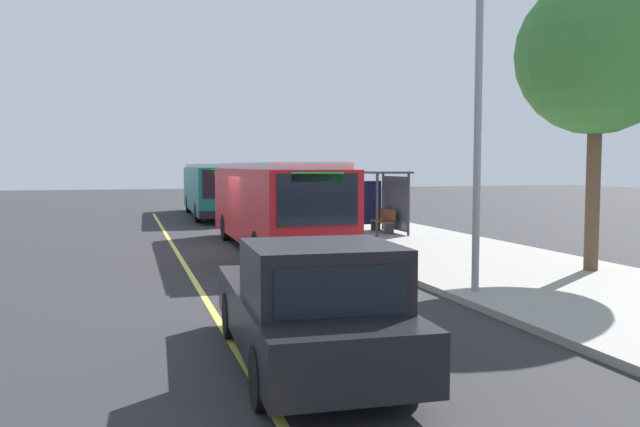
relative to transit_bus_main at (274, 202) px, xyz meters
The scene contains 11 objects.
ground_plane 1.95m from the transit_bus_main, 112.49° to the right, with size 120.00×120.00×0.00m, color #2B2B2D.
sidewalk_curb 5.24m from the transit_bus_main, 94.78° to the left, with size 44.00×6.40×0.15m, color gray.
lane_stripe_center 3.61m from the transit_bus_main, 97.41° to the right, with size 36.00×0.14×0.01m, color #E0D64C.
transit_bus_main is the anchor object (origin of this frame).
transit_bus_second 15.35m from the transit_bus_main, behind, with size 12.09×2.93×2.95m.
pickup_truck 13.10m from the transit_bus_main, 10.36° to the right, with size 5.48×2.24×1.85m.
bus_shelter 6.03m from the transit_bus_main, 120.34° to the left, with size 2.90×1.60×2.48m.
waiting_bench 6.13m from the transit_bus_main, 119.75° to the left, with size 1.60×0.48×0.95m.
route_sign_post 2.87m from the transit_bus_main, 109.41° to the left, with size 0.44×0.08×2.80m.
street_tree_near_shelter 10.87m from the transit_bus_main, 41.91° to the left, with size 4.08×4.08×7.58m.
utility_pole 9.64m from the transit_bus_main, 14.78° to the left, with size 0.16×0.16×6.40m, color gray.
Camera 1 is at (22.09, -3.82, 2.86)m, focal length 36.83 mm.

